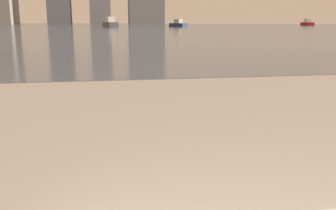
# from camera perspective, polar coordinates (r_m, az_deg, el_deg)

# --- Properties ---
(harbor_water) EXTENTS (180.00, 110.00, 0.01)m
(harbor_water) POSITION_cam_1_polar(r_m,az_deg,el_deg) (61.87, -9.47, 11.61)
(harbor_water) COLOR slate
(harbor_water) RESTS_ON ground_plane
(harbor_boat_0) EXTENTS (2.54, 4.67, 1.66)m
(harbor_boat_0) POSITION_cam_1_polar(r_m,az_deg,el_deg) (63.82, -8.77, 12.20)
(harbor_boat_0) COLOR #4C4C51
(harbor_boat_0) RESTS_ON harbor_water
(harbor_boat_2) EXTENTS (2.74, 3.55, 1.28)m
(harbor_boat_2) POSITION_cam_1_polar(r_m,az_deg,el_deg) (63.86, 1.57, 12.22)
(harbor_boat_2) COLOR navy
(harbor_boat_2) RESTS_ON harbor_water
(harbor_boat_3) EXTENTS (1.52, 3.84, 1.41)m
(harbor_boat_3) POSITION_cam_1_polar(r_m,az_deg,el_deg) (85.75, 20.47, 11.61)
(harbor_boat_3) COLOR maroon
(harbor_boat_3) RESTS_ON harbor_water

